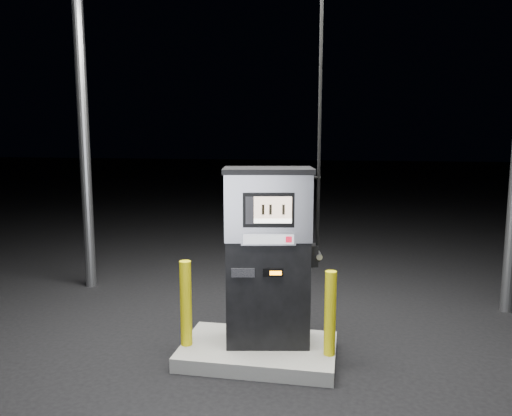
# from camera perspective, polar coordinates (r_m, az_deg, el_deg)

# --- Properties ---
(ground) EXTENTS (80.00, 80.00, 0.00)m
(ground) POSITION_cam_1_polar(r_m,az_deg,el_deg) (5.48, 0.28, -16.76)
(ground) COLOR black
(ground) RESTS_ON ground
(pump_island) EXTENTS (1.60, 1.00, 0.15)m
(pump_island) POSITION_cam_1_polar(r_m,az_deg,el_deg) (5.45, 0.28, -16.04)
(pump_island) COLOR slate
(pump_island) RESTS_ON ground
(fuel_dispenser) EXTENTS (1.06, 0.70, 3.83)m
(fuel_dispenser) POSITION_cam_1_polar(r_m,az_deg,el_deg) (5.19, 1.41, -5.33)
(fuel_dispenser) COLOR black
(fuel_dispenser) RESTS_ON pump_island
(bollard_left) EXTENTS (0.15, 0.15, 0.90)m
(bollard_left) POSITION_cam_1_polar(r_m,az_deg,el_deg) (5.31, -8.02, -10.74)
(bollard_left) COLOR #CDBF0B
(bollard_left) RESTS_ON pump_island
(bollard_right) EXTENTS (0.15, 0.15, 0.86)m
(bollard_right) POSITION_cam_1_polar(r_m,az_deg,el_deg) (5.09, 8.47, -11.83)
(bollard_right) COLOR #CDBF0B
(bollard_right) RESTS_ON pump_island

